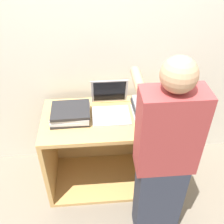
{
  "coord_description": "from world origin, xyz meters",
  "views": [
    {
      "loc": [
        -0.14,
        -1.42,
        2.17
      ],
      "look_at": [
        0.0,
        0.21,
        0.91
      ],
      "focal_mm": 42.0,
      "sensor_mm": 36.0,
      "label": 1
    }
  ],
  "objects_px": {
    "laptop_stack_left": "(70,114)",
    "person": "(163,162)",
    "laptop_open": "(111,108)",
    "laptop_stack_right": "(152,109)"
  },
  "relations": [
    {
      "from": "laptop_stack_left",
      "to": "person",
      "type": "xyz_separation_m",
      "value": [
        0.66,
        -0.54,
        -0.05
      ]
    },
    {
      "from": "laptop_open",
      "to": "laptop_stack_right",
      "type": "distance_m",
      "value": 0.35
    },
    {
      "from": "laptop_stack_right",
      "to": "person",
      "type": "height_order",
      "value": "person"
    },
    {
      "from": "laptop_open",
      "to": "person",
      "type": "xyz_separation_m",
      "value": [
        0.32,
        -0.59,
        -0.05
      ]
    },
    {
      "from": "laptop_stack_right",
      "to": "laptop_open",
      "type": "bearing_deg",
      "value": 170.94
    },
    {
      "from": "laptop_stack_left",
      "to": "person",
      "type": "height_order",
      "value": "person"
    },
    {
      "from": "laptop_open",
      "to": "person",
      "type": "relative_size",
      "value": 0.22
    },
    {
      "from": "laptop_open",
      "to": "laptop_stack_right",
      "type": "relative_size",
      "value": 1.03
    },
    {
      "from": "laptop_stack_right",
      "to": "person",
      "type": "bearing_deg",
      "value": -92.71
    },
    {
      "from": "laptop_open",
      "to": "laptop_stack_right",
      "type": "xyz_separation_m",
      "value": [
        0.34,
        -0.06,
        0.01
      ]
    }
  ]
}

